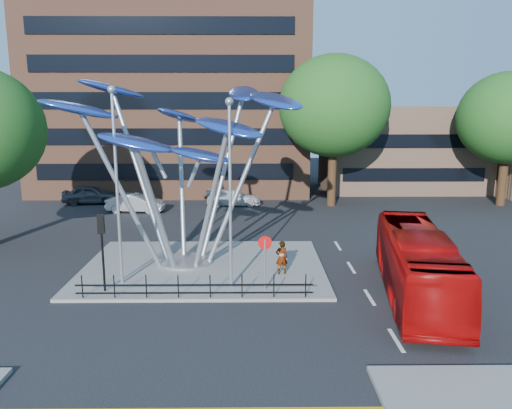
{
  "coord_description": "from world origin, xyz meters",
  "views": [
    {
      "loc": [
        1.4,
        -18.21,
        8.12
      ],
      "look_at": [
        1.63,
        4.0,
        3.69
      ],
      "focal_mm": 35.0,
      "sensor_mm": 36.0,
      "label": 1
    }
  ],
  "objects_px": {
    "tree_right": "(334,106)",
    "parked_car_left": "(91,195)",
    "leaf_sculpture": "(181,131)",
    "traffic_light_island": "(102,236)",
    "tree_far": "(508,118)",
    "street_lamp_left": "(116,170)",
    "street_lamp_right": "(230,177)",
    "parked_car_right": "(234,198)",
    "parked_car_mid": "(135,203)",
    "pedestrian": "(282,257)",
    "no_entry_sign_island": "(265,254)",
    "red_bus": "(417,264)"
  },
  "relations": [
    {
      "from": "tree_right",
      "to": "parked_car_left",
      "type": "relative_size",
      "value": 2.65
    },
    {
      "from": "leaf_sculpture",
      "to": "traffic_light_island",
      "type": "xyz_separation_m",
      "value": [
        -2.93,
        -4.18,
        -4.26
      ]
    },
    {
      "from": "leaf_sculpture",
      "to": "traffic_light_island",
      "type": "relative_size",
      "value": 3.71
    },
    {
      "from": "tree_far",
      "to": "street_lamp_left",
      "type": "bearing_deg",
      "value": -145.08
    },
    {
      "from": "street_lamp_left",
      "to": "street_lamp_right",
      "type": "bearing_deg",
      "value": -5.71
    },
    {
      "from": "parked_car_right",
      "to": "parked_car_mid",
      "type": "bearing_deg",
      "value": 109.42
    },
    {
      "from": "tree_far",
      "to": "parked_car_right",
      "type": "relative_size",
      "value": 2.44
    },
    {
      "from": "leaf_sculpture",
      "to": "tree_right",
      "type": "bearing_deg",
      "value": 56.69
    },
    {
      "from": "tree_far",
      "to": "pedestrian",
      "type": "height_order",
      "value": "tree_far"
    },
    {
      "from": "parked_car_mid",
      "to": "pedestrian",
      "type": "bearing_deg",
      "value": -141.17
    },
    {
      "from": "tree_right",
      "to": "tree_far",
      "type": "height_order",
      "value": "tree_right"
    },
    {
      "from": "traffic_light_island",
      "to": "pedestrian",
      "type": "xyz_separation_m",
      "value": [
        7.86,
        2.18,
        -1.65
      ]
    },
    {
      "from": "tree_right",
      "to": "parked_car_left",
      "type": "xyz_separation_m",
      "value": [
        -20.03,
        1.0,
        -7.26
      ]
    },
    {
      "from": "street_lamp_right",
      "to": "tree_right",
      "type": "bearing_deg",
      "value": 68.46
    },
    {
      "from": "street_lamp_right",
      "to": "parked_car_left",
      "type": "height_order",
      "value": "street_lamp_right"
    },
    {
      "from": "parked_car_left",
      "to": "no_entry_sign_island",
      "type": "bearing_deg",
      "value": -152.32
    },
    {
      "from": "traffic_light_island",
      "to": "red_bus",
      "type": "relative_size",
      "value": 0.33
    },
    {
      "from": "tree_right",
      "to": "street_lamp_right",
      "type": "bearing_deg",
      "value": -111.54
    },
    {
      "from": "parked_car_mid",
      "to": "red_bus",
      "type": "bearing_deg",
      "value": -133.44
    },
    {
      "from": "red_bus",
      "to": "parked_car_right",
      "type": "bearing_deg",
      "value": 122.16
    },
    {
      "from": "parked_car_mid",
      "to": "parked_car_right",
      "type": "height_order",
      "value": "parked_car_mid"
    },
    {
      "from": "leaf_sculpture",
      "to": "parked_car_right",
      "type": "height_order",
      "value": "leaf_sculpture"
    },
    {
      "from": "red_bus",
      "to": "parked_car_left",
      "type": "xyz_separation_m",
      "value": [
        -20.53,
        20.85,
        -0.68
      ]
    },
    {
      "from": "parked_car_left",
      "to": "tree_right",
      "type": "bearing_deg",
      "value": -99.58
    },
    {
      "from": "parked_car_right",
      "to": "pedestrian",
      "type": "bearing_deg",
      "value": -170.39
    },
    {
      "from": "leaf_sculpture",
      "to": "red_bus",
      "type": "relative_size",
      "value": 1.22
    },
    {
      "from": "pedestrian",
      "to": "parked_car_mid",
      "type": "xyz_separation_m",
      "value": [
        -10.39,
        14.92,
        -0.24
      ]
    },
    {
      "from": "street_lamp_right",
      "to": "pedestrian",
      "type": "distance_m",
      "value": 5.05
    },
    {
      "from": "tree_right",
      "to": "traffic_light_island",
      "type": "distance_m",
      "value": 24.06
    },
    {
      "from": "leaf_sculpture",
      "to": "pedestrian",
      "type": "distance_m",
      "value": 7.95
    },
    {
      "from": "tree_right",
      "to": "street_lamp_right",
      "type": "distance_m",
      "value": 20.64
    },
    {
      "from": "traffic_light_island",
      "to": "parked_car_left",
      "type": "distance_m",
      "value": 21.75
    },
    {
      "from": "red_bus",
      "to": "parked_car_mid",
      "type": "height_order",
      "value": "red_bus"
    },
    {
      "from": "tree_far",
      "to": "leaf_sculpture",
      "type": "xyz_separation_m",
      "value": [
        -24.07,
        -15.32,
        -0.23
      ]
    },
    {
      "from": "tree_far",
      "to": "street_lamp_left",
      "type": "distance_m",
      "value": 32.37
    },
    {
      "from": "leaf_sculpture",
      "to": "no_entry_sign_island",
      "type": "xyz_separation_m",
      "value": [
        4.07,
        -4.16,
        -5.06
      ]
    },
    {
      "from": "traffic_light_island",
      "to": "parked_car_mid",
      "type": "bearing_deg",
      "value": 98.4
    },
    {
      "from": "leaf_sculpture",
      "to": "parked_car_left",
      "type": "distance_m",
      "value": 20.06
    },
    {
      "from": "no_entry_sign_island",
      "to": "pedestrian",
      "type": "xyz_separation_m",
      "value": [
        0.86,
        2.16,
        -0.85
      ]
    },
    {
      "from": "parked_car_mid",
      "to": "street_lamp_right",
      "type": "bearing_deg",
      "value": -150.21
    },
    {
      "from": "red_bus",
      "to": "leaf_sculpture",
      "type": "bearing_deg",
      "value": 165.89
    },
    {
      "from": "street_lamp_left",
      "to": "parked_car_mid",
      "type": "relative_size",
      "value": 2.02
    },
    {
      "from": "street_lamp_right",
      "to": "no_entry_sign_island",
      "type": "xyz_separation_m",
      "value": [
        1.5,
        -0.48,
        -3.28
      ]
    },
    {
      "from": "pedestrian",
      "to": "parked_car_mid",
      "type": "distance_m",
      "value": 18.18
    },
    {
      "from": "street_lamp_left",
      "to": "pedestrian",
      "type": "xyz_separation_m",
      "value": [
        7.36,
        1.18,
        -4.39
      ]
    },
    {
      "from": "red_bus",
      "to": "parked_car_mid",
      "type": "xyz_separation_m",
      "value": [
        -16.03,
        17.45,
        -0.74
      ]
    },
    {
      "from": "tree_right",
      "to": "parked_car_right",
      "type": "height_order",
      "value": "tree_right"
    },
    {
      "from": "leaf_sculpture",
      "to": "street_lamp_right",
      "type": "relative_size",
      "value": 1.53
    },
    {
      "from": "parked_car_mid",
      "to": "parked_car_left",
      "type": "bearing_deg",
      "value": 56.89
    },
    {
      "from": "street_lamp_left",
      "to": "red_bus",
      "type": "xyz_separation_m",
      "value": [
        13.0,
        -1.35,
        -3.9
      ]
    }
  ]
}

